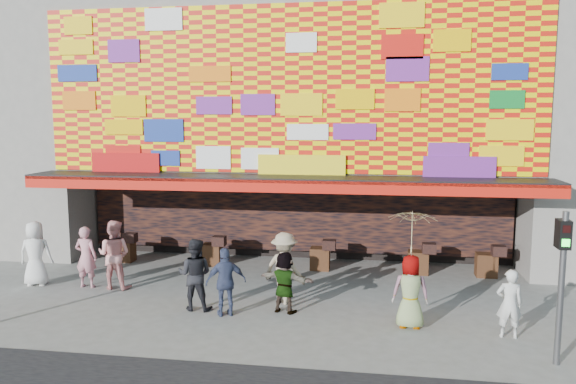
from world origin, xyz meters
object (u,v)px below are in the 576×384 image
(signal_right, at_px, (562,271))
(ped_g, at_px, (410,292))
(ped_d, at_px, (285,268))
(ped_i, at_px, (114,254))
(parasol, at_px, (412,233))
(ped_e, at_px, (226,282))
(ped_c, at_px, (195,274))
(ped_h, at_px, (509,304))
(ped_a, at_px, (36,253))
(ped_b, at_px, (86,257))
(ped_f, at_px, (285,282))

(signal_right, bearing_deg, ped_g, 150.53)
(signal_right, relative_size, ped_d, 1.63)
(ped_d, bearing_deg, ped_i, 21.24)
(ped_d, relative_size, parasol, 0.95)
(ped_e, bearing_deg, signal_right, 142.56)
(ped_c, relative_size, ped_i, 0.93)
(ped_h, bearing_deg, ped_g, -5.74)
(ped_g, distance_m, ped_i, 8.16)
(ped_c, xyz_separation_m, ped_d, (2.11, 0.83, 0.02))
(ped_g, xyz_separation_m, parasol, (0.00, 0.00, 1.35))
(ped_e, xyz_separation_m, parasol, (4.32, -0.11, 1.36))
(ped_c, height_order, ped_h, ped_c)
(ped_a, height_order, ped_g, ped_a)
(parasol, bearing_deg, ped_c, 175.47)
(ped_e, bearing_deg, ped_a, -39.05)
(ped_b, height_order, ped_g, ped_b)
(signal_right, relative_size, ped_i, 1.56)
(ped_a, bearing_deg, ped_b, 168.74)
(signal_right, relative_size, parasol, 1.55)
(signal_right, distance_m, ped_h, 1.79)
(ped_c, distance_m, ped_i, 3.08)
(ped_g, bearing_deg, signal_right, 149.63)
(ped_d, height_order, parasol, parasol)
(ped_i, height_order, parasol, parasol)
(ped_d, bearing_deg, signal_right, -178.35)
(ped_f, relative_size, ped_g, 0.90)
(ped_f, xyz_separation_m, parasol, (2.97, -0.56, 1.43))
(ped_e, bearing_deg, ped_h, 152.41)
(signal_right, bearing_deg, parasol, 150.53)
(ped_a, relative_size, ped_i, 0.95)
(ped_e, xyz_separation_m, ped_g, (4.32, -0.11, 0.01))
(ped_i, bearing_deg, ped_h, 169.26)
(ped_c, xyz_separation_m, ped_g, (5.19, -0.41, -0.06))
(ped_b, bearing_deg, ped_f, 170.54)
(ped_e, bearing_deg, ped_b, -44.09)
(signal_right, height_order, parasol, signal_right)
(ped_a, xyz_separation_m, ped_b, (1.51, 0.03, -0.05))
(ped_a, height_order, ped_d, ped_d)
(ped_a, relative_size, ped_c, 1.02)
(ped_a, bearing_deg, ped_h, 158.53)
(ped_d, xyz_separation_m, ped_g, (3.08, -1.24, -0.08))
(ped_c, xyz_separation_m, ped_e, (0.87, -0.30, -0.06))
(ped_h, bearing_deg, parasol, -5.74)
(ped_a, height_order, ped_i, ped_i)
(ped_d, relative_size, ped_h, 1.22)
(ped_e, bearing_deg, ped_d, -162.04)
(signal_right, height_order, ped_b, signal_right)
(ped_g, height_order, parasol, parasol)
(ped_e, height_order, ped_i, ped_i)
(ped_e, xyz_separation_m, ped_i, (-3.64, 1.64, 0.13))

